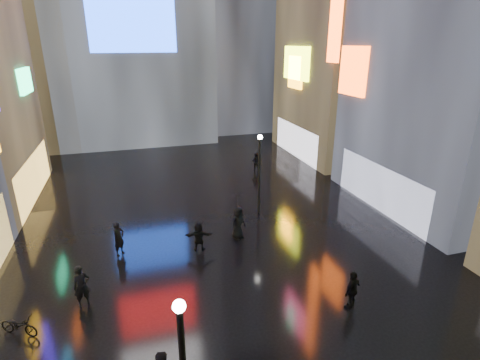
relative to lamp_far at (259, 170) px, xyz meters
name	(u,v)px	position (x,y,z in m)	size (l,w,h in m)	color
ground	(205,211)	(-3.28, 1.30, -2.94)	(140.00, 140.00, 0.00)	black
building_right_far	(354,0)	(12.70, 11.30, 11.03)	(10.28, 12.00, 28.00)	black
tower_flank_left	(12,14)	(-17.28, 23.30, 10.06)	(10.00, 10.00, 26.00)	black
lamp_far	(259,170)	(0.00, 0.00, 0.00)	(0.30, 0.30, 5.20)	black
pedestrian_3	(352,290)	(0.60, -9.83, -2.07)	(1.03, 0.43, 1.76)	black
pedestrian_4	(238,223)	(-2.20, -2.76, -2.00)	(0.92, 0.60, 1.89)	black
pedestrian_5	(199,237)	(-4.57, -3.44, -2.15)	(1.47, 0.47, 1.58)	black
pedestrian_6	(119,239)	(-8.60, -2.67, -2.03)	(0.67, 0.44, 1.83)	black
pedestrian_7	(256,162)	(2.65, 8.22, -2.15)	(0.77, 0.60, 1.59)	black
umbrella_2	(238,201)	(-2.20, -2.76, -0.66)	(0.87, 0.88, 0.79)	black
bicycle	(19,325)	(-12.25, -7.55, -2.53)	(0.55, 1.58, 0.83)	black
pedestrian_8	(82,286)	(-10.06, -6.43, -2.01)	(0.68, 0.45, 1.86)	black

